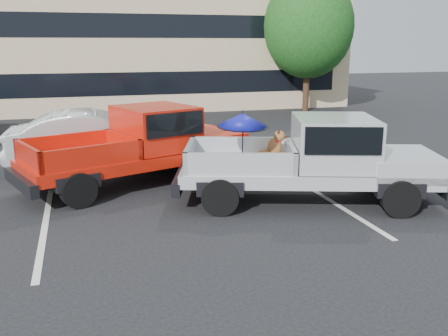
{
  "coord_description": "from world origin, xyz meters",
  "views": [
    {
      "loc": [
        -2.2,
        -7.56,
        3.39
      ],
      "look_at": [
        0.12,
        0.45,
        1.3
      ],
      "focal_mm": 40.0,
      "sensor_mm": 36.0,
      "label": 1
    }
  ],
  "objects_px": {
    "tree_back": "(210,27)",
    "silver_pickup": "(322,155)",
    "tree_right": "(309,26)",
    "red_pickup": "(150,141)",
    "silver_sedan": "(97,140)"
  },
  "relations": [
    {
      "from": "red_pickup",
      "to": "silver_pickup",
      "type": "bearing_deg",
      "value": -60.33
    },
    {
      "from": "tree_back",
      "to": "silver_sedan",
      "type": "xyz_separation_m",
      "value": [
        -7.8,
        -17.5,
        -3.62
      ]
    },
    {
      "from": "tree_right",
      "to": "red_pickup",
      "type": "relative_size",
      "value": 1.12
    },
    {
      "from": "silver_pickup",
      "to": "red_pickup",
      "type": "distance_m",
      "value": 4.3
    },
    {
      "from": "tree_right",
      "to": "tree_back",
      "type": "xyz_separation_m",
      "value": [
        -3.0,
        8.0,
        0.2
      ]
    },
    {
      "from": "silver_pickup",
      "to": "red_pickup",
      "type": "bearing_deg",
      "value": 158.37
    },
    {
      "from": "tree_right",
      "to": "red_pickup",
      "type": "height_order",
      "value": "tree_right"
    },
    {
      "from": "red_pickup",
      "to": "tree_back",
      "type": "bearing_deg",
      "value": 50.41
    },
    {
      "from": "tree_back",
      "to": "red_pickup",
      "type": "height_order",
      "value": "tree_back"
    },
    {
      "from": "silver_sedan",
      "to": "silver_pickup",
      "type": "bearing_deg",
      "value": -133.23
    },
    {
      "from": "tree_right",
      "to": "silver_sedan",
      "type": "relative_size",
      "value": 1.41
    },
    {
      "from": "tree_right",
      "to": "silver_pickup",
      "type": "xyz_separation_m",
      "value": [
        -6.27,
        -14.1,
        -3.16
      ]
    },
    {
      "from": "tree_right",
      "to": "silver_pickup",
      "type": "relative_size",
      "value": 1.13
    },
    {
      "from": "tree_right",
      "to": "red_pickup",
      "type": "bearing_deg",
      "value": -130.14
    },
    {
      "from": "tree_back",
      "to": "silver_pickup",
      "type": "distance_m",
      "value": 22.59
    }
  ]
}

